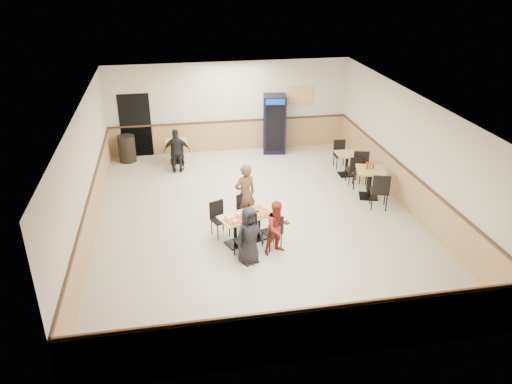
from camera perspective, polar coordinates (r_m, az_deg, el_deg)
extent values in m
plane|color=beige|center=(12.74, 0.12, -2.98)|extent=(10.00, 10.00, 0.00)
plane|color=silver|center=(11.61, 0.13, 10.15)|extent=(10.00, 10.00, 0.00)
plane|color=beige|center=(16.77, -3.01, 9.65)|extent=(8.00, 0.00, 8.00)
plane|color=beige|center=(7.82, 6.88, -10.52)|extent=(8.00, 0.00, 8.00)
plane|color=beige|center=(12.09, -18.88, 1.82)|extent=(0.00, 10.00, 10.00)
plane|color=beige|center=(13.36, 17.30, 4.29)|extent=(0.00, 10.00, 10.00)
cube|color=tan|center=(17.06, -2.92, 6.40)|extent=(7.98, 0.03, 1.00)
cube|color=tan|center=(13.73, 16.71, 0.40)|extent=(0.03, 9.98, 1.00)
cube|color=#472B19|center=(16.88, -2.96, 8.09)|extent=(7.98, 0.04, 0.06)
cube|color=black|center=(16.80, -13.59, 7.38)|extent=(1.00, 0.02, 2.10)
cube|color=orange|center=(17.12, 5.12, 10.95)|extent=(0.85, 0.02, 0.60)
cube|color=black|center=(11.63, -2.36, -5.92)|extent=(0.53, 0.53, 0.04)
cylinder|color=black|center=(11.46, -2.39, -4.51)|extent=(0.08, 0.08, 0.62)
cube|color=tan|center=(11.30, -2.42, -3.11)|extent=(0.83, 0.83, 0.04)
cube|color=black|center=(11.91, 0.33, -5.07)|extent=(0.53, 0.53, 0.04)
cylinder|color=black|center=(11.74, 0.33, -3.69)|extent=(0.08, 0.08, 0.62)
cube|color=tan|center=(11.59, 0.34, -2.31)|extent=(0.83, 0.83, 0.04)
imported|color=black|center=(10.68, -0.77, -4.98)|extent=(0.75, 0.62, 1.31)
imported|color=maroon|center=(11.04, 2.49, -4.08)|extent=(0.73, 0.65, 1.26)
imported|color=brown|center=(12.17, -1.25, -0.26)|extent=(0.67, 0.55, 1.57)
imported|color=black|center=(15.37, -9.02, 4.66)|extent=(0.82, 0.38, 1.37)
cube|color=red|center=(11.64, -0.14, -2.03)|extent=(0.49, 0.43, 0.02)
cube|color=red|center=(11.47, 0.70, -2.46)|extent=(0.49, 0.43, 0.02)
cube|color=red|center=(11.18, -2.34, -3.27)|extent=(0.49, 0.43, 0.02)
cylinder|color=white|center=(11.66, -0.21, -2.00)|extent=(0.21, 0.21, 0.01)
cube|color=#CC7B4F|center=(11.65, -0.21, -1.95)|extent=(0.26, 0.28, 0.02)
cylinder|color=white|center=(11.33, -0.15, -2.86)|extent=(0.21, 0.21, 0.01)
cube|color=#CC7B4F|center=(11.33, -0.15, -2.81)|extent=(0.28, 0.25, 0.02)
cylinder|color=white|center=(11.27, -0.99, -3.06)|extent=(0.21, 0.21, 0.01)
cube|color=#CC7B4F|center=(11.26, -0.99, -3.00)|extent=(0.25, 0.18, 0.02)
cylinder|color=white|center=(11.17, -2.55, -3.36)|extent=(0.21, 0.21, 0.01)
cube|color=#CC7B4F|center=(11.16, -2.55, -3.30)|extent=(0.28, 0.27, 0.02)
cylinder|color=white|center=(11.55, 0.96, -2.28)|extent=(0.21, 0.21, 0.01)
cube|color=#CC7B4F|center=(11.55, 0.96, -2.23)|extent=(0.25, 0.17, 0.02)
cylinder|color=white|center=(11.34, -2.14, -2.62)|extent=(0.07, 0.07, 0.09)
cylinder|color=white|center=(11.04, -2.45, -3.48)|extent=(0.07, 0.07, 0.09)
cylinder|color=white|center=(11.26, -3.46, -2.87)|extent=(0.07, 0.07, 0.09)
cylinder|color=#B0B5C4|center=(11.45, -0.55, -2.22)|extent=(0.07, 0.07, 0.12)
ellipsoid|color=silver|center=(11.40, -0.90, -2.43)|extent=(0.14, 0.14, 0.10)
cube|color=black|center=(14.16, 12.69, -0.47)|extent=(0.62, 0.62, 0.04)
cylinder|color=black|center=(14.00, 12.85, 0.99)|extent=(0.10, 0.10, 0.75)
cube|color=tan|center=(13.84, 13.00, 2.44)|extent=(0.96, 0.96, 0.04)
cube|color=black|center=(15.44, 10.22, 2.00)|extent=(0.43, 0.43, 0.04)
cylinder|color=black|center=(15.32, 10.31, 3.16)|extent=(0.08, 0.08, 0.64)
cube|color=tan|center=(15.20, 10.41, 4.30)|extent=(0.67, 0.67, 0.04)
cylinder|color=#AF2A0C|center=(13.80, 12.59, 2.96)|extent=(0.06, 0.06, 0.20)
cylinder|color=#CF621B|center=(13.84, 12.93, 2.92)|extent=(0.06, 0.06, 0.17)
cylinder|color=#AF2A0C|center=(13.88, 13.26, 2.89)|extent=(0.05, 0.05, 0.14)
cube|color=black|center=(16.37, -8.97, 3.48)|extent=(0.45, 0.45, 0.04)
cylinder|color=black|center=(16.25, -9.06, 4.61)|extent=(0.09, 0.09, 0.65)
cube|color=tan|center=(16.13, -9.14, 5.72)|extent=(0.70, 0.70, 0.04)
cube|color=black|center=(16.78, 2.12, 7.79)|extent=(0.84, 0.83, 1.94)
cube|color=black|center=(16.45, 2.18, 7.23)|extent=(0.59, 0.12, 1.53)
cube|color=#0D3297|center=(16.18, 2.23, 10.25)|extent=(0.61, 0.12, 0.18)
cylinder|color=black|center=(16.61, -14.53, 4.81)|extent=(0.55, 0.55, 0.86)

